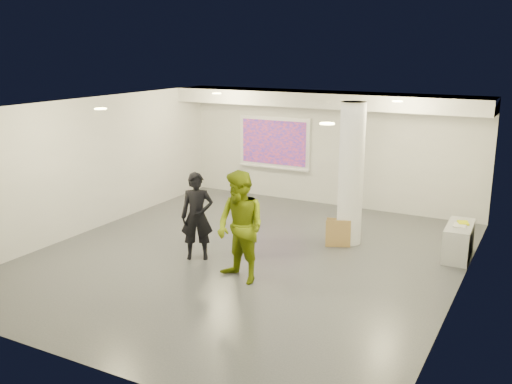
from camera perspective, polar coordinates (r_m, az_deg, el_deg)
The scene contains 20 objects.
floor at distance 11.47m, azimuth -0.95°, elevation -6.50°, with size 8.00×9.00×0.01m, color #3B3E42.
ceiling at distance 10.77m, azimuth -1.01°, elevation 8.59°, with size 8.00×9.00×0.01m, color white.
wall_back at distance 15.03m, azimuth 7.40°, elevation 4.33°, with size 8.00×0.01×3.00m, color silver.
wall_front at distance 7.58m, azimuth -17.83°, elevation -6.26°, with size 8.00×0.01×3.00m, color silver.
wall_left at distance 13.39m, azimuth -16.14°, elevation 2.66°, with size 0.01×9.00×3.00m, color silver.
wall_right at distance 9.79m, azimuth 19.97°, elevation -1.82°, with size 0.01×9.00×3.00m, color silver.
soffit_band at distance 14.35m, azimuth 6.78°, elevation 9.20°, with size 8.00×1.10×0.36m, color silver.
downlight_nw at distance 14.03m, azimuth -3.95°, elevation 9.81°, with size 0.22×0.22×0.02m, color #FFF597.
downlight_ne at distance 12.29m, azimuth 13.96°, elevation 8.79°, with size 0.22×0.22×0.02m, color #FFF597.
downlight_sw at distance 10.86m, azimuth -15.29°, elevation 8.03°, with size 0.22×0.22×0.02m, color #FFF597.
downlight_se at distance 8.49m, azimuth 7.13°, elevation 6.80°, with size 0.22×0.22×0.02m, color #FFF597.
column at distance 12.04m, azimuth 9.48°, elevation 1.77°, with size 0.52×0.52×3.00m, color white.
projection_screen at distance 15.61m, azimuth 1.83°, elevation 4.92°, with size 2.10×0.13×1.42m.
credenza at distance 12.02m, azimuth 19.60°, elevation -4.65°, with size 0.48×1.16×0.68m, color #9DA0A3.
papers_stack at distance 11.85m, azimuth 19.71°, elevation -3.17°, with size 0.23×0.30×0.02m, color silver.
postit_pad at distance 12.03m, azimuth 20.00°, elevation -2.91°, with size 0.20×0.27×0.03m, color #CFDD01.
cardboard_back at distance 12.06m, azimuth 8.20°, elevation -4.15°, with size 0.52×0.05×0.57m, color olive.
cardboard_front at distance 12.37m, azimuth 8.11°, elevation -3.81°, with size 0.47×0.05×0.52m, color olive.
woman at distance 11.18m, azimuth -5.91°, elevation -2.43°, with size 0.63×0.41×1.73m, color black.
man at distance 10.02m, azimuth -1.57°, elevation -3.55°, with size 0.97×0.76×2.00m, color #677C0D.
Camera 1 is at (5.21, -9.36, 4.07)m, focal length 40.00 mm.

